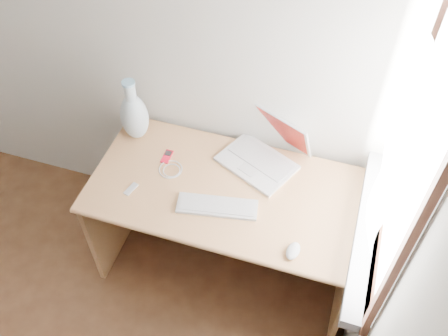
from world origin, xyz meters
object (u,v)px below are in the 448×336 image
(laptop, at_px, (260,150))
(external_keyboard, at_px, (217,206))
(desk, at_px, (232,201))
(vase, at_px, (134,115))

(laptop, bearing_deg, external_keyboard, -81.46)
(laptop, bearing_deg, desk, -94.56)
(desk, bearing_deg, laptop, 60.70)
(external_keyboard, bearing_deg, laptop, 63.54)
(desk, bearing_deg, vase, 168.04)
(desk, distance_m, external_keyboard, 0.30)
(external_keyboard, xyz_separation_m, vase, (-0.56, 0.33, 0.14))
(external_keyboard, distance_m, vase, 0.66)
(laptop, height_order, external_keyboard, laptop)
(laptop, height_order, vase, vase)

